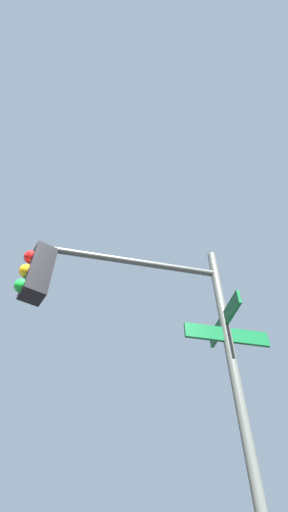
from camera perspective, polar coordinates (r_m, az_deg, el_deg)
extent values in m
cylinder|color=#474C47|center=(4.15, 16.47, -28.04)|extent=(0.12, 0.12, 5.65)
cylinder|color=#474C47|center=(5.08, -1.71, -0.91)|extent=(0.95, 2.31, 0.09)
cube|color=black|center=(4.78, -16.32, -2.53)|extent=(0.28, 0.28, 0.80)
sphere|color=red|center=(4.96, -17.43, -0.17)|extent=(0.18, 0.18, 0.18)
sphere|color=orange|center=(4.80, -18.07, -2.25)|extent=(0.18, 0.18, 0.18)
sphere|color=green|center=(4.64, -18.77, -4.48)|extent=(0.18, 0.18, 0.18)
cube|color=#0F5128|center=(4.73, 12.96, -12.04)|extent=(0.43, 1.04, 0.20)
cube|color=#0F5128|center=(4.85, 12.54, -9.90)|extent=(0.95, 0.39, 0.20)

